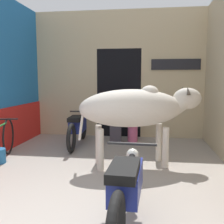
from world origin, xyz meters
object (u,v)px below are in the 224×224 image
shopkeeper_seated (116,117)px  motorcycle_far (78,127)px  bicycle (0,142)px  plastic_stool (133,132)px  cow (137,108)px  motorcycle_near (126,187)px

shopkeeper_seated → motorcycle_far: bearing=-154.1°
bicycle → shopkeeper_seated: size_ratio=1.48×
motorcycle_far → plastic_stool: size_ratio=4.25×
shopkeeper_seated → plastic_stool: bearing=20.9°
cow → motorcycle_far: 1.93m
plastic_stool → shopkeeper_seated: bearing=-159.1°
cow → plastic_stool: size_ratio=5.02×
motorcycle_far → bicycle: 1.73m
cow → motorcycle_near: size_ratio=1.15×
motorcycle_near → shopkeeper_seated: (-0.54, 3.58, 0.17)m
motorcycle_near → bicycle: 3.05m
motorcycle_near → motorcycle_far: bearing=113.3°
motorcycle_far → shopkeeper_seated: bearing=25.9°
motorcycle_near → motorcycle_far: (-1.37, 3.18, -0.02)m
bicycle → motorcycle_near: bearing=-36.8°
cow → bicycle: (-2.46, -0.14, -0.63)m
motorcycle_near → plastic_stool: 3.74m
shopkeeper_seated → plastic_stool: size_ratio=2.62×
motorcycle_far → shopkeeper_seated: (0.83, 0.40, 0.19)m
motorcycle_far → plastic_stool: bearing=24.4°
shopkeeper_seated → plastic_stool: 0.55m
motorcycle_near → plastic_stool: bearing=92.4°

